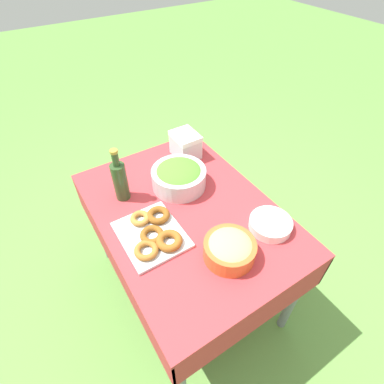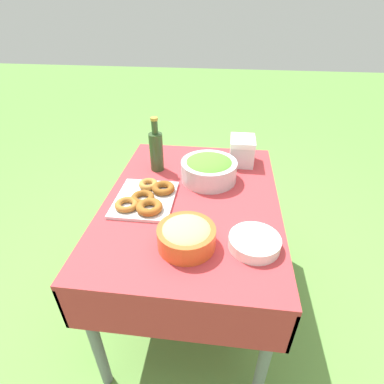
{
  "view_description": "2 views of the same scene",
  "coord_description": "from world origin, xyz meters",
  "px_view_note": "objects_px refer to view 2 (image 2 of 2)",
  "views": [
    {
      "loc": [
        -0.9,
        0.53,
        1.9
      ],
      "look_at": [
        0.03,
        -0.05,
        0.85
      ],
      "focal_mm": 28.0,
      "sensor_mm": 36.0,
      "label": 1
    },
    {
      "loc": [
        -1.2,
        -0.14,
        1.61
      ],
      "look_at": [
        0.01,
        0.0,
        0.8
      ],
      "focal_mm": 28.0,
      "sensor_mm": 36.0,
      "label": 2
    }
  ],
  "objects_px": {
    "salad_bowl": "(209,169)",
    "donut_platter": "(146,198)",
    "plate_stack": "(254,242)",
    "cooler_box": "(242,151)",
    "olive_oil_bottle": "(156,150)",
    "pasta_bowl": "(186,235)"
  },
  "relations": [
    {
      "from": "olive_oil_bottle",
      "to": "plate_stack",
      "type": "bearing_deg",
      "value": -138.23
    },
    {
      "from": "pasta_bowl",
      "to": "cooler_box",
      "type": "distance_m",
      "value": 0.77
    },
    {
      "from": "salad_bowl",
      "to": "donut_platter",
      "type": "xyz_separation_m",
      "value": [
        -0.24,
        0.28,
        -0.05
      ]
    },
    {
      "from": "plate_stack",
      "to": "cooler_box",
      "type": "height_order",
      "value": "cooler_box"
    },
    {
      "from": "donut_platter",
      "to": "olive_oil_bottle",
      "type": "bearing_deg",
      "value": 2.95
    },
    {
      "from": "cooler_box",
      "to": "donut_platter",
      "type": "bearing_deg",
      "value": 135.23
    },
    {
      "from": "salad_bowl",
      "to": "cooler_box",
      "type": "xyz_separation_m",
      "value": [
        0.22,
        -0.18,
        0.01
      ]
    },
    {
      "from": "donut_platter",
      "to": "plate_stack",
      "type": "bearing_deg",
      "value": -116.93
    },
    {
      "from": "pasta_bowl",
      "to": "olive_oil_bottle",
      "type": "xyz_separation_m",
      "value": [
        0.6,
        0.25,
        0.07
      ]
    },
    {
      "from": "donut_platter",
      "to": "plate_stack",
      "type": "height_order",
      "value": "donut_platter"
    },
    {
      "from": "plate_stack",
      "to": "olive_oil_bottle",
      "type": "height_order",
      "value": "olive_oil_bottle"
    },
    {
      "from": "plate_stack",
      "to": "pasta_bowl",
      "type": "bearing_deg",
      "value": 94.95
    },
    {
      "from": "donut_platter",
      "to": "olive_oil_bottle",
      "type": "distance_m",
      "value": 0.34
    },
    {
      "from": "plate_stack",
      "to": "cooler_box",
      "type": "xyz_separation_m",
      "value": [
        0.71,
        0.04,
        0.05
      ]
    },
    {
      "from": "plate_stack",
      "to": "cooler_box",
      "type": "distance_m",
      "value": 0.72
    },
    {
      "from": "pasta_bowl",
      "to": "plate_stack",
      "type": "distance_m",
      "value": 0.27
    },
    {
      "from": "plate_stack",
      "to": "cooler_box",
      "type": "bearing_deg",
      "value": 3.19
    },
    {
      "from": "salad_bowl",
      "to": "donut_platter",
      "type": "height_order",
      "value": "salad_bowl"
    },
    {
      "from": "salad_bowl",
      "to": "plate_stack",
      "type": "xyz_separation_m",
      "value": [
        -0.5,
        -0.22,
        -0.04
      ]
    },
    {
      "from": "salad_bowl",
      "to": "olive_oil_bottle",
      "type": "bearing_deg",
      "value": 74.87
    },
    {
      "from": "pasta_bowl",
      "to": "donut_platter",
      "type": "xyz_separation_m",
      "value": [
        0.28,
        0.23,
        -0.03
      ]
    },
    {
      "from": "donut_platter",
      "to": "plate_stack",
      "type": "relative_size",
      "value": 1.62
    }
  ]
}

